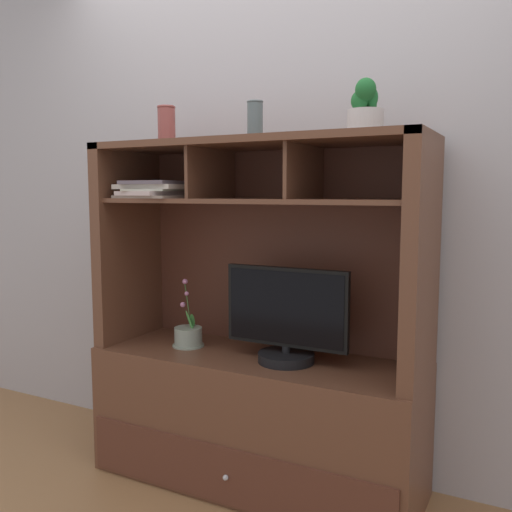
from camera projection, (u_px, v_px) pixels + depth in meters
floor_plane at (256, 482)px, 2.53m from camera, size 6.00×6.00×0.02m
back_wall at (284, 174)px, 2.62m from camera, size 6.00×0.02×2.80m
media_console at (257, 380)px, 2.48m from camera, size 1.48×0.54×1.54m
tv_monitor at (286, 321)px, 2.34m from camera, size 0.55×0.24×0.41m
potted_orchid at (188, 336)px, 2.60m from camera, size 0.15×0.15×0.32m
magazine_stack_left at (158, 190)px, 2.54m from camera, size 0.34×0.34×0.08m
potted_succulent at (365, 112)px, 2.11m from camera, size 0.16×0.16×0.21m
ceramic_vase at (255, 120)px, 2.34m from camera, size 0.07×0.07×0.16m
accent_vase at (167, 125)px, 2.58m from camera, size 0.09×0.09×0.18m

